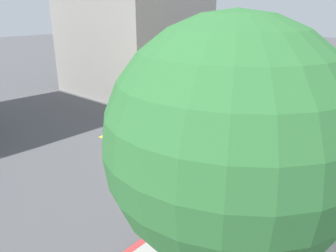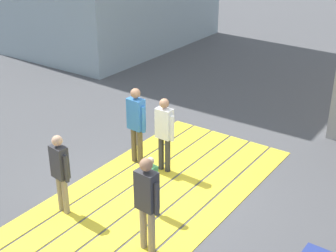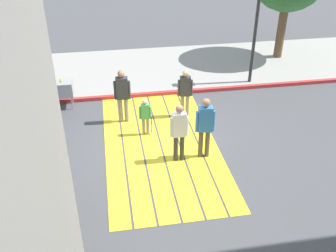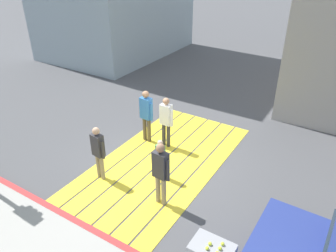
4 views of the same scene
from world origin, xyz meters
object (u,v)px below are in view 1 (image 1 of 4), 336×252
at_px(pedestrian_child_with_racket, 197,131).
at_px(pedestrian_adult_trailing, 157,120).
at_px(traffic_light_corner, 187,115).
at_px(street_tree, 224,145).
at_px(car_parked_near_curb, 285,108).
at_px(pedestrian_adult_side, 146,124).
at_px(tennis_ball_cart, 279,127).
at_px(pedestrian_adult_lead, 194,141).
at_px(pedestrian_teen_behind, 225,124).

bearing_deg(pedestrian_child_with_racket, pedestrian_adult_trailing, 26.29).
height_order(traffic_light_corner, street_tree, street_tree).
height_order(car_parked_near_curb, pedestrian_adult_trailing, pedestrian_adult_trailing).
relative_size(pedestrian_adult_trailing, pedestrian_adult_side, 0.95).
bearing_deg(traffic_light_corner, pedestrian_adult_side, -34.01).
distance_m(tennis_ball_cart, pedestrian_adult_lead, 4.24).
relative_size(pedestrian_adult_side, pedestrian_teen_behind, 1.02).
bearing_deg(pedestrian_adult_side, pedestrian_child_with_racket, -134.28).
bearing_deg(pedestrian_adult_lead, car_parked_near_curb, -93.56).
bearing_deg(pedestrian_adult_lead, tennis_ball_cart, -108.16).
relative_size(pedestrian_adult_lead, pedestrian_adult_trailing, 0.95).
distance_m(pedestrian_adult_lead, pedestrian_adult_trailing, 2.50).
xyz_separation_m(pedestrian_adult_trailing, pedestrian_adult_side, (-0.06, 0.72, 0.05)).
height_order(traffic_light_corner, pedestrian_adult_trailing, traffic_light_corner).
bearing_deg(pedestrian_adult_trailing, pedestrian_adult_lead, 164.54).
height_order(street_tree, pedestrian_adult_side, street_tree).
xyz_separation_m(street_tree, pedestrian_adult_side, (6.61, -5.03, -2.57)).
bearing_deg(pedestrian_adult_trailing, pedestrian_teen_behind, -150.61).
relative_size(car_parked_near_curb, pedestrian_child_with_racket, 3.57).
bearing_deg(pedestrian_adult_lead, traffic_light_corner, 123.80).
bearing_deg(pedestrian_adult_side, street_tree, 142.72).
bearing_deg(tennis_ball_cart, pedestrian_teen_behind, 56.22).
bearing_deg(pedestrian_teen_behind, pedestrian_child_with_racket, 34.06).
bearing_deg(pedestrian_teen_behind, street_tree, 121.18).
height_order(street_tree, pedestrian_child_with_racket, street_tree).
bearing_deg(car_parked_near_curb, pedestrian_adult_lead, 86.44).
xyz_separation_m(traffic_light_corner, street_tree, (-2.27, 2.10, 0.59)).
bearing_deg(pedestrian_teen_behind, tennis_ball_cart, -123.78).
distance_m(traffic_light_corner, pedestrian_adult_side, 5.60).
xyz_separation_m(street_tree, pedestrian_teen_behind, (4.29, -7.09, -2.59)).
xyz_separation_m(car_parked_near_curb, street_tree, (-3.85, 11.81, 2.90)).
distance_m(traffic_light_corner, pedestrian_teen_behind, 5.74).
height_order(traffic_light_corner, pedestrian_adult_lead, traffic_light_corner).
bearing_deg(street_tree, pedestrian_adult_side, -37.28).
distance_m(pedestrian_adult_trailing, pedestrian_teen_behind, 2.73).
bearing_deg(pedestrian_teen_behind, traffic_light_corner, 112.08).
bearing_deg(street_tree, pedestrian_child_with_racket, -51.27).
bearing_deg(tennis_ball_cart, street_tree, 107.94).
xyz_separation_m(traffic_light_corner, tennis_ball_cart, (0.68, -7.00, -2.34)).
bearing_deg(pedestrian_child_with_racket, pedestrian_adult_side, 45.72).
bearing_deg(pedestrian_adult_trailing, pedestrian_adult_side, 95.06).
bearing_deg(street_tree, traffic_light_corner, -42.83).
distance_m(traffic_light_corner, tennis_ball_cart, 7.41).
relative_size(traffic_light_corner, pedestrian_adult_trailing, 2.47).
xyz_separation_m(tennis_ball_cart, pedestrian_teen_behind, (1.35, 2.01, 0.34)).
bearing_deg(pedestrian_adult_side, traffic_light_corner, 145.99).
height_order(pedestrian_adult_lead, pedestrian_teen_behind, pedestrian_teen_behind).
distance_m(street_tree, pedestrian_adult_lead, 7.16).
bearing_deg(pedestrian_adult_lead, pedestrian_teen_behind, -89.22).
xyz_separation_m(street_tree, tennis_ball_cart, (2.95, -9.10, -2.93)).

